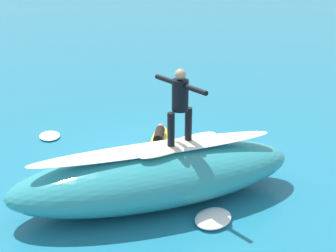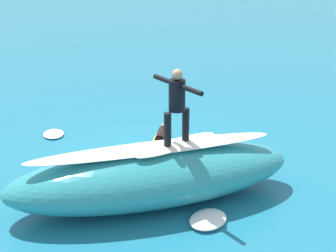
{
  "view_description": "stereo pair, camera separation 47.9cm",
  "coord_description": "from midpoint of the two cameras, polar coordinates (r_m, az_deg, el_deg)",
  "views": [
    {
      "loc": [
        3.09,
        11.18,
        5.67
      ],
      "look_at": [
        -0.31,
        0.48,
        1.14
      ],
      "focal_mm": 51.03,
      "sensor_mm": 36.0,
      "label": 1
    },
    {
      "loc": [
        2.63,
        11.32,
        5.67
      ],
      "look_at": [
        -0.31,
        0.48,
        1.14
      ],
      "focal_mm": 51.03,
      "sensor_mm": 36.0,
      "label": 2
    }
  ],
  "objects": [
    {
      "name": "surfboard_riding",
      "position": [
        10.59,
        0.1,
        -2.23
      ],
      "size": [
        2.24,
        1.34,
        0.1
      ],
      "primitive_type": "ellipsoid",
      "rotation": [
        0.0,
        0.0,
        0.39
      ],
      "color": "#EAE5C6",
      "rests_on": "wave_crest"
    },
    {
      "name": "surfer_riding",
      "position": [
        10.21,
        0.11,
        3.02
      ],
      "size": [
        0.7,
        1.51,
        1.68
      ],
      "rotation": [
        0.0,
        0.0,
        0.39
      ],
      "color": "black",
      "rests_on": "surfboard_riding"
    },
    {
      "name": "foam_patch_mid",
      "position": [
        14.78,
        -14.86,
        -1.15
      ],
      "size": [
        0.63,
        0.79,
        0.09
      ],
      "primitive_type": "ellipsoid",
      "rotation": [
        0.0,
        0.0,
        1.59
      ],
      "color": "white",
      "rests_on": "ground_plane"
    },
    {
      "name": "wave_foam_lip",
      "position": [
        10.44,
        -2.77,
        -2.69
      ],
      "size": [
        5.56,
        0.88,
        0.08
      ],
      "primitive_type": "ellipsoid",
      "rotation": [
        0.0,
        0.0,
        0.03
      ],
      "color": "white",
      "rests_on": "wave_crest"
    },
    {
      "name": "surfboard_paddling",
      "position": [
        13.99,
        -2.04,
        -1.74
      ],
      "size": [
        1.3,
        2.22,
        0.09
      ],
      "primitive_type": "ellipsoid",
      "rotation": [
        0.0,
        0.0,
        -1.97
      ],
      "color": "yellow",
      "rests_on": "ground_plane"
    },
    {
      "name": "foam_patch_far",
      "position": [
        10.3,
        4.06,
        -10.97
      ],
      "size": [
        1.17,
        1.13,
        0.15
      ],
      "primitive_type": "ellipsoid",
      "rotation": [
        0.0,
        0.0,
        0.65
      ],
      "color": "white",
      "rests_on": "ground_plane"
    },
    {
      "name": "ground_plane",
      "position": [
        12.92,
        -3.0,
        -4.08
      ],
      "size": [
        120.0,
        120.0,
        0.0
      ],
      "primitive_type": "plane",
      "color": "teal"
    },
    {
      "name": "wave_crest",
      "position": [
        10.74,
        -2.71,
        -5.99
      ],
      "size": [
        6.58,
        2.25,
        1.28
      ],
      "primitive_type": "ellipsoid",
      "rotation": [
        0.0,
        0.0,
        0.03
      ],
      "color": "teal",
      "rests_on": "ground_plane"
    },
    {
      "name": "surfer_paddling",
      "position": [
        13.81,
        -2.11,
        -1.29
      ],
      "size": [
        0.81,
        1.54,
        0.29
      ],
      "rotation": [
        0.0,
        0.0,
        -1.97
      ],
      "color": "black",
      "rests_on": "surfboard_paddling"
    }
  ]
}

